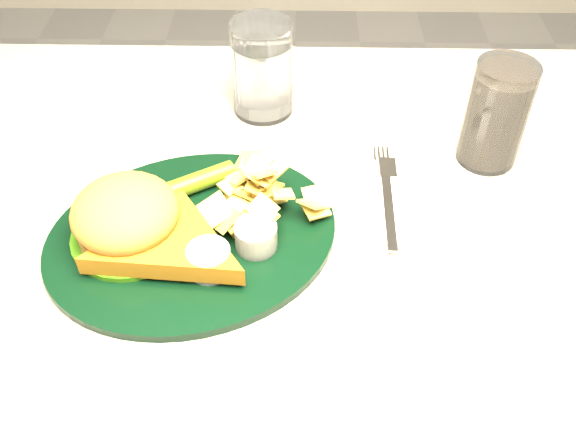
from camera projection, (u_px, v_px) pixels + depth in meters
name	position (u px, v px, depth m)	size (l,w,h in m)	color
table	(283.00, 406.00, 0.97)	(1.20, 0.80, 0.75)	gray
dinner_plate	(189.00, 216.00, 0.67)	(0.32, 0.26, 0.07)	black
water_glass	(262.00, 69.00, 0.83)	(0.08, 0.08, 0.13)	white
cola_glass	(496.00, 115.00, 0.75)	(0.07, 0.07, 0.13)	black
fork_napkin	(388.00, 207.00, 0.73)	(0.12, 0.16, 0.01)	white
wrapped_straw	(288.00, 148.00, 0.81)	(0.19, 0.07, 0.01)	white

